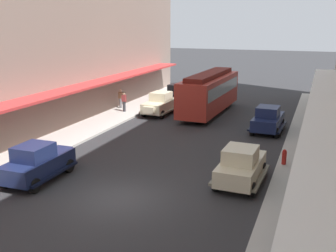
% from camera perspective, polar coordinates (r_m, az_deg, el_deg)
% --- Properties ---
extents(ground_plane, '(200.00, 200.00, 0.00)m').
position_cam_1_polar(ground_plane, '(17.84, -7.09, -10.17)').
color(ground_plane, '#2D2D30').
extents(sidewalk_right, '(3.00, 60.00, 0.15)m').
position_cam_1_polar(sidewalk_right, '(16.00, 18.07, -13.60)').
color(sidewalk_right, '#B7B5AD').
rests_on(sidewalk_right, ground).
extents(parked_car_0, '(2.28, 4.31, 1.84)m').
position_cam_1_polar(parked_car_0, '(28.62, 14.11, 1.03)').
color(parked_car_0, '#19234C').
rests_on(parked_car_0, ground).
extents(parked_car_1, '(2.25, 4.30, 1.84)m').
position_cam_1_polar(parked_car_1, '(33.14, -1.18, 3.29)').
color(parked_car_1, beige).
rests_on(parked_car_1, ground).
extents(parked_car_2, '(2.23, 4.29, 1.84)m').
position_cam_1_polar(parked_car_2, '(37.88, 1.44, 4.71)').
color(parked_car_2, black).
rests_on(parked_car_2, ground).
extents(parked_car_3, '(2.24, 4.30, 1.84)m').
position_cam_1_polar(parked_car_3, '(19.19, 10.40, -5.45)').
color(parked_car_3, beige).
rests_on(parked_car_3, ground).
extents(parked_car_4, '(2.21, 4.29, 1.84)m').
position_cam_1_polar(parked_car_4, '(20.29, -18.17, -4.84)').
color(parked_car_4, '#19234C').
rests_on(parked_car_4, ground).
extents(streetcar, '(2.78, 9.67, 3.46)m').
position_cam_1_polar(streetcar, '(33.40, 5.93, 4.97)').
color(streetcar, '#A52D23').
rests_on(streetcar, ground).
extents(fire_hydrant, '(0.24, 0.24, 0.82)m').
position_cam_1_polar(fire_hydrant, '(22.00, 16.29, -4.24)').
color(fire_hydrant, '#B21E19').
rests_on(fire_hydrant, sidewalk_right).
extents(pedestrian_0, '(0.36, 0.24, 1.64)m').
position_cam_1_polar(pedestrian_0, '(35.21, -6.80, 3.93)').
color(pedestrian_0, slate).
rests_on(pedestrian_0, sidewalk_left).
extents(pedestrian_1, '(0.36, 0.28, 1.67)m').
position_cam_1_polar(pedestrian_1, '(33.74, -6.30, 3.52)').
color(pedestrian_1, '#2D2D33').
rests_on(pedestrian_1, sidewalk_left).
extents(pedestrian_2, '(0.36, 0.28, 1.67)m').
position_cam_1_polar(pedestrian_2, '(32.03, 20.57, 2.07)').
color(pedestrian_2, '#4C4238').
rests_on(pedestrian_2, sidewalk_right).
extents(pedestrian_3, '(0.36, 0.28, 1.67)m').
position_cam_1_polar(pedestrian_3, '(19.60, 21.29, -5.59)').
color(pedestrian_3, '#4C4238').
rests_on(pedestrian_3, sidewalk_right).
extents(pedestrian_4, '(0.36, 0.24, 1.64)m').
position_cam_1_polar(pedestrian_4, '(21.49, 21.34, -3.92)').
color(pedestrian_4, '#4C4238').
rests_on(pedestrian_4, sidewalk_right).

